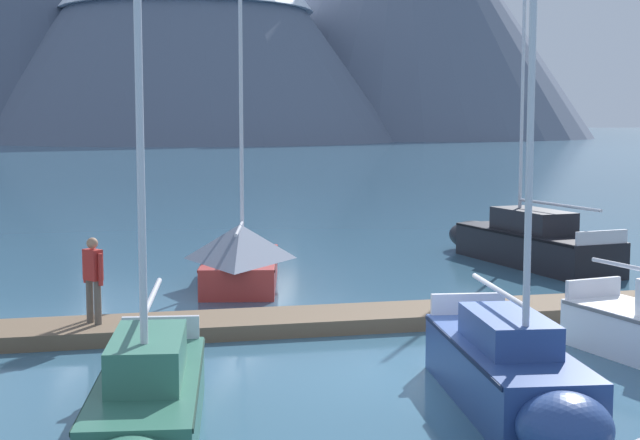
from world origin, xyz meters
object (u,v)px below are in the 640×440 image
at_px(sailboat_far_berth, 513,372).
at_px(sailboat_end_of_dock, 524,241).
at_px(sailboat_mid_dock_starboard, 242,255).
at_px(person_on_dock, 93,275).
at_px(sailboat_mid_dock_port, 145,408).

height_order(sailboat_far_berth, sailboat_end_of_dock, sailboat_end_of_dock).
relative_size(sailboat_mid_dock_starboard, person_on_dock, 4.83).
bearing_deg(sailboat_mid_dock_starboard, sailboat_far_berth, -79.28).
height_order(sailboat_mid_dock_port, sailboat_far_berth, sailboat_far_berth).
bearing_deg(sailboat_mid_dock_starboard, person_on_dock, -124.59).
bearing_deg(sailboat_far_berth, person_on_dock, 133.65).
bearing_deg(sailboat_mid_dock_port, sailboat_end_of_dock, 49.03).
bearing_deg(sailboat_far_berth, sailboat_mid_dock_port, -176.18).
bearing_deg(sailboat_end_of_dock, person_on_dock, -150.63).
relative_size(sailboat_far_berth, sailboat_end_of_dock, 0.95).
relative_size(sailboat_far_berth, person_on_dock, 5.13).
bearing_deg(sailboat_end_of_dock, sailboat_far_berth, -116.16).
xyz_separation_m(sailboat_mid_dock_port, person_on_dock, (-0.64, 6.57, 0.70)).
height_order(sailboat_mid_dock_starboard, sailboat_end_of_dock, sailboat_end_of_dock).
height_order(sailboat_mid_dock_port, person_on_dock, sailboat_mid_dock_port).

